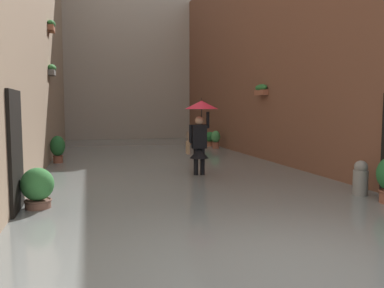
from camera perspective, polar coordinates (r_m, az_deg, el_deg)
The scene contains 10 objects.
ground_plane at distance 13.53m, azimuth -4.93°, elevation -2.82°, with size 60.00×60.00×0.00m, color gray.
flood_water at distance 13.52m, azimuth -4.93°, elevation -2.55°, with size 7.88×24.76×0.13m, color slate.
building_facade_left at distance 14.97m, azimuth 12.40°, elevation 13.25°, with size 2.04×22.76×8.02m.
building_facade_far at distance 23.85m, azimuth -9.44°, elevation 13.63°, with size 10.68×1.80×10.80m, color #A89989.
person_wading at distance 10.31m, azimuth 1.19°, elevation 2.67°, with size 0.89×0.89×2.16m.
potted_plant_far_right at distance 13.36m, azimuth -18.95°, elevation -0.67°, with size 0.46×0.46×1.01m.
potted_plant_far_left at distance 17.21m, azimuth 3.46°, elevation 0.65°, with size 0.40×0.40×0.91m.
potted_plant_mid_right at distance 7.48m, azimuth -21.56°, elevation -6.18°, with size 0.57×0.57×0.85m.
potted_plant_mid_left at distance 18.24m, azimuth 2.64°, elevation 0.72°, with size 0.52×0.52×0.80m.
mooring_bollard at distance 8.70m, azimuth 23.30°, elevation -4.96°, with size 0.30×0.30×0.84m.
Camera 1 is at (2.31, 3.82, 1.89)m, focal length 36.66 mm.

